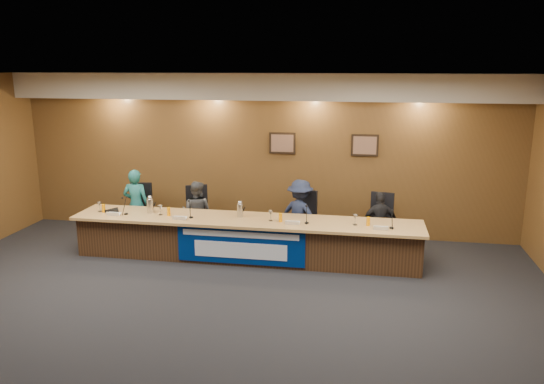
{
  "coord_description": "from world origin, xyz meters",
  "views": [
    {
      "loc": [
        2.0,
        -6.26,
        3.36
      ],
      "look_at": [
        0.46,
        2.43,
        1.23
      ],
      "focal_mm": 35.0,
      "sensor_mm": 36.0,
      "label": 1
    }
  ],
  "objects_px": {
    "panelist_c": "(300,215)",
    "office_chair_d": "(379,227)",
    "office_chair_a": "(139,214)",
    "speakerphone": "(114,211)",
    "panelist_d": "(380,223)",
    "panelist_a": "(136,205)",
    "panelist_b": "(197,212)",
    "dais_body": "(246,240)",
    "office_chair_b": "(199,218)",
    "carafe_mid": "(240,210)",
    "banner": "(240,246)",
    "office_chair_c": "(301,223)",
    "carafe_left": "(150,206)"
  },
  "relations": [
    {
      "from": "office_chair_b",
      "to": "speakerphone",
      "type": "relative_size",
      "value": 1.5
    },
    {
      "from": "panelist_a",
      "to": "office_chair_a",
      "type": "bearing_deg",
      "value": -91.99
    },
    {
      "from": "panelist_a",
      "to": "office_chair_d",
      "type": "relative_size",
      "value": 2.93
    },
    {
      "from": "panelist_c",
      "to": "office_chair_b",
      "type": "relative_size",
      "value": 2.75
    },
    {
      "from": "panelist_c",
      "to": "carafe_mid",
      "type": "relative_size",
      "value": 5.59
    },
    {
      "from": "speakerphone",
      "to": "carafe_mid",
      "type": "bearing_deg",
      "value": 2.33
    },
    {
      "from": "dais_body",
      "to": "office_chair_a",
      "type": "xyz_separation_m",
      "value": [
        -2.33,
        0.76,
        0.13
      ]
    },
    {
      "from": "carafe_left",
      "to": "speakerphone",
      "type": "bearing_deg",
      "value": -174.63
    },
    {
      "from": "banner",
      "to": "panelist_d",
      "type": "relative_size",
      "value": 1.9
    },
    {
      "from": "banner",
      "to": "speakerphone",
      "type": "bearing_deg",
      "value": 171.34
    },
    {
      "from": "office_chair_a",
      "to": "office_chair_c",
      "type": "bearing_deg",
      "value": -5.11
    },
    {
      "from": "dais_body",
      "to": "panelist_a",
      "type": "xyz_separation_m",
      "value": [
        -2.33,
        0.66,
        0.35
      ]
    },
    {
      "from": "panelist_a",
      "to": "panelist_d",
      "type": "relative_size",
      "value": 1.22
    },
    {
      "from": "panelist_a",
      "to": "office_chair_c",
      "type": "xyz_separation_m",
      "value": [
        3.21,
        0.1,
        -0.22
      ]
    },
    {
      "from": "banner",
      "to": "panelist_c",
      "type": "bearing_deg",
      "value": 50.81
    },
    {
      "from": "panelist_c",
      "to": "office_chair_c",
      "type": "height_order",
      "value": "panelist_c"
    },
    {
      "from": "dais_body",
      "to": "speakerphone",
      "type": "xyz_separation_m",
      "value": [
        -2.44,
        -0.04,
        0.43
      ]
    },
    {
      "from": "banner",
      "to": "office_chair_c",
      "type": "bearing_deg",
      "value": 53.27
    },
    {
      "from": "panelist_a",
      "to": "carafe_mid",
      "type": "bearing_deg",
      "value": 162.65
    },
    {
      "from": "panelist_d",
      "to": "office_chair_a",
      "type": "bearing_deg",
      "value": -14.32
    },
    {
      "from": "office_chair_b",
      "to": "dais_body",
      "type": "bearing_deg",
      "value": -58.48
    },
    {
      "from": "panelist_c",
      "to": "panelist_d",
      "type": "xyz_separation_m",
      "value": [
        1.44,
        0.0,
        -0.08
      ]
    },
    {
      "from": "panelist_b",
      "to": "banner",
      "type": "bearing_deg",
      "value": 139.96
    },
    {
      "from": "panelist_b",
      "to": "office_chair_c",
      "type": "relative_size",
      "value": 2.54
    },
    {
      "from": "dais_body",
      "to": "panelist_b",
      "type": "relative_size",
      "value": 4.92
    },
    {
      "from": "panelist_b",
      "to": "carafe_mid",
      "type": "height_order",
      "value": "panelist_b"
    },
    {
      "from": "office_chair_a",
      "to": "speakerphone",
      "type": "height_order",
      "value": "speakerphone"
    },
    {
      "from": "office_chair_b",
      "to": "panelist_d",
      "type": "bearing_deg",
      "value": -25.67
    },
    {
      "from": "speakerphone",
      "to": "office_chair_d",
      "type": "bearing_deg",
      "value": 9.58
    },
    {
      "from": "dais_body",
      "to": "office_chair_c",
      "type": "xyz_separation_m",
      "value": [
        0.88,
        0.76,
        0.13
      ]
    },
    {
      "from": "dais_body",
      "to": "office_chair_d",
      "type": "bearing_deg",
      "value": 18.16
    },
    {
      "from": "panelist_a",
      "to": "panelist_c",
      "type": "height_order",
      "value": "panelist_a"
    },
    {
      "from": "panelist_a",
      "to": "office_chair_c",
      "type": "distance_m",
      "value": 3.22
    },
    {
      "from": "office_chair_c",
      "to": "office_chair_d",
      "type": "relative_size",
      "value": 1.0
    },
    {
      "from": "dais_body",
      "to": "carafe_left",
      "type": "height_order",
      "value": "carafe_left"
    },
    {
      "from": "office_chair_b",
      "to": "office_chair_c",
      "type": "relative_size",
      "value": 1.0
    },
    {
      "from": "office_chair_d",
      "to": "panelist_d",
      "type": "bearing_deg",
      "value": -80.13
    },
    {
      "from": "panelist_a",
      "to": "office_chair_a",
      "type": "relative_size",
      "value": 2.93
    },
    {
      "from": "panelist_a",
      "to": "dais_body",
      "type": "bearing_deg",
      "value": 162.15
    },
    {
      "from": "office_chair_c",
      "to": "carafe_left",
      "type": "relative_size",
      "value": 1.88
    },
    {
      "from": "panelist_a",
      "to": "panelist_b",
      "type": "relative_size",
      "value": 1.15
    },
    {
      "from": "panelist_b",
      "to": "office_chair_a",
      "type": "xyz_separation_m",
      "value": [
        -1.22,
        0.1,
        -0.13
      ]
    },
    {
      "from": "carafe_left",
      "to": "carafe_mid",
      "type": "distance_m",
      "value": 1.65
    },
    {
      "from": "dais_body",
      "to": "speakerphone",
      "type": "distance_m",
      "value": 2.48
    },
    {
      "from": "panelist_a",
      "to": "panelist_b",
      "type": "xyz_separation_m",
      "value": [
        1.22,
        0.0,
        -0.09
      ]
    },
    {
      "from": "panelist_c",
      "to": "office_chair_d",
      "type": "distance_m",
      "value": 1.46
    },
    {
      "from": "panelist_c",
      "to": "panelist_d",
      "type": "distance_m",
      "value": 1.45
    },
    {
      "from": "carafe_mid",
      "to": "panelist_c",
      "type": "bearing_deg",
      "value": 31.67
    },
    {
      "from": "dais_body",
      "to": "panelist_b",
      "type": "height_order",
      "value": "panelist_b"
    },
    {
      "from": "panelist_b",
      "to": "speakerphone",
      "type": "bearing_deg",
      "value": 31.94
    }
  ]
}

